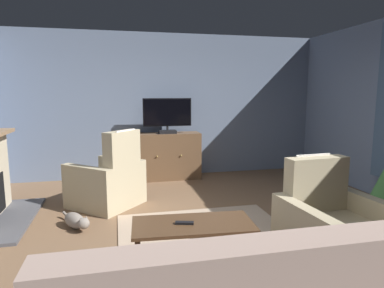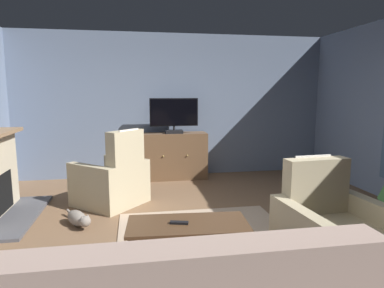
{
  "view_description": "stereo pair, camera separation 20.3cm",
  "coord_description": "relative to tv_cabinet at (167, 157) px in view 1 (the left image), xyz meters",
  "views": [
    {
      "loc": [
        -1.0,
        -3.64,
        1.66
      ],
      "look_at": [
        -0.13,
        0.18,
        1.05
      ],
      "focal_mm": 31.49,
      "sensor_mm": 36.0,
      "label": 1
    },
    {
      "loc": [
        -0.81,
        -3.68,
        1.66
      ],
      "look_at": [
        -0.13,
        0.18,
        1.05
      ],
      "focal_mm": 31.49,
      "sensor_mm": 36.0,
      "label": 2
    }
  ],
  "objects": [
    {
      "name": "wall_back",
      "position": [
        0.05,
        0.35,
        0.97
      ],
      "size": [
        6.7,
        0.1,
        2.78
      ],
      "primitive_type": "cube",
      "color": "slate",
      "rests_on": "ground_plane"
    },
    {
      "name": "rug_central",
      "position": [
        0.04,
        -2.7,
        -0.42
      ],
      "size": [
        2.01,
        1.71,
        0.01
      ],
      "primitive_type": "cube",
      "color": "tan",
      "rests_on": "ground_plane"
    },
    {
      "name": "armchair_in_far_corner",
      "position": [
        1.11,
        -3.55,
        -0.11
      ],
      "size": [
        1.0,
        0.97,
        1.01
      ],
      "color": "tan",
      "rests_on": "ground_plane"
    },
    {
      "name": "television",
      "position": [
        -0.0,
        -0.05,
        0.82
      ],
      "size": [
        0.91,
        0.2,
        0.66
      ],
      "color": "black",
      "rests_on": "tv_cabinet"
    },
    {
      "name": "coffee_table",
      "position": [
        -0.28,
        -3.39,
        -0.02
      ],
      "size": [
        1.16,
        0.6,
        0.46
      ],
      "color": "#4C331E",
      "rests_on": "ground_plane"
    },
    {
      "name": "tv_cabinet",
      "position": [
        0.0,
        0.0,
        0.0
      ],
      "size": [
        1.25,
        0.46,
        0.89
      ],
      "color": "#4A3523",
      "rests_on": "ground_plane"
    },
    {
      "name": "cat",
      "position": [
        -1.47,
        -2.14,
        -0.33
      ],
      "size": [
        0.39,
        0.65,
        0.2
      ],
      "color": "gray",
      "rests_on": "ground_plane"
    },
    {
      "name": "armchair_beside_cabinet",
      "position": [
        -1.08,
        -1.36,
        -0.07
      ],
      "size": [
        1.21,
        1.21,
        1.15
      ],
      "color": "tan",
      "rests_on": "ground_plane"
    },
    {
      "name": "tv_remote",
      "position": [
        -0.36,
        -3.4,
        0.04
      ],
      "size": [
        0.18,
        0.09,
        0.02
      ],
      "primitive_type": "cube",
      "rotation": [
        0.0,
        0.0,
        2.88
      ],
      "color": "black",
      "rests_on": "coffee_table"
    },
    {
      "name": "ground_plane",
      "position": [
        0.05,
        -2.65,
        -0.44
      ],
      "size": [
        6.7,
        6.51,
        0.04
      ],
      "primitive_type": "cube",
      "color": "brown"
    }
  ]
}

